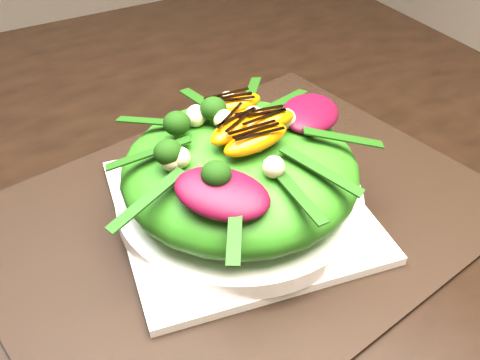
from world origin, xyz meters
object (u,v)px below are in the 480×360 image
placemat (240,214)px  plate_base (240,209)px  lettuce_mound (240,170)px  salad_bowl (240,199)px  orange_segment (223,116)px

placemat → plate_base: (0.00, 0.00, 0.01)m
placemat → lettuce_mound: 0.06m
placemat → salad_bowl: bearing=90.0°
placemat → orange_segment: bearing=93.7°
lettuce_mound → orange_segment: (-0.00, 0.03, 0.05)m
lettuce_mound → orange_segment: orange_segment is taller
salad_bowl → lettuce_mound: 0.04m
plate_base → orange_segment: orange_segment is taller
placemat → salad_bowl: size_ratio=2.03×
salad_bowl → plate_base: bearing=-90.0°
salad_bowl → orange_segment: size_ratio=3.74×
plate_base → placemat: bearing=-90.0°
lettuce_mound → placemat: bearing=0.0°
plate_base → lettuce_mound: (0.00, -0.00, 0.05)m
placemat → salad_bowl: salad_bowl is taller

